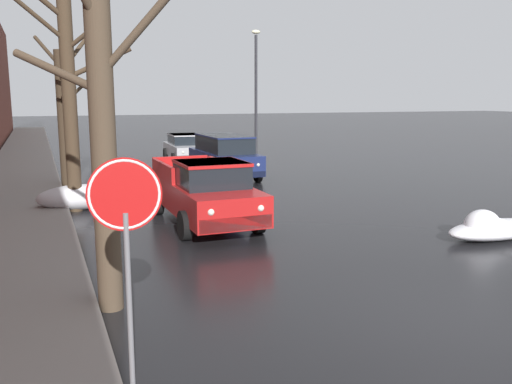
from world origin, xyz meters
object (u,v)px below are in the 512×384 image
at_px(bare_tree_at_the_corner, 98,99).
at_px(pickup_truck_red_approaching_near_lane, 205,192).
at_px(bare_tree_second_along_sidewalk, 69,94).
at_px(stop_sign_at_corner, 126,218).
at_px(bare_tree_mid_block, 64,112).
at_px(suv_darkblue_parked_kerbside_close, 224,155).
at_px(fire_hydrant, 102,217).
at_px(sedan_silver_parked_kerbside_mid, 186,147).
at_px(street_lamp_post, 256,91).

relative_size(bare_tree_at_the_corner, pickup_truck_red_approaching_near_lane, 1.20).
distance_m(bare_tree_second_along_sidewalk, stop_sign_at_corner, 11.24).
distance_m(bare_tree_second_along_sidewalk, pickup_truck_red_approaching_near_lane, 5.08).
relative_size(bare_tree_at_the_corner, bare_tree_mid_block, 1.11).
relative_size(suv_darkblue_parked_kerbside_close, fire_hydrant, 6.54).
distance_m(bare_tree_mid_block, sedan_silver_parked_kerbside_mid, 9.50).
bearing_deg(stop_sign_at_corner, fire_hydrant, 85.86).
bearing_deg(fire_hydrant, bare_tree_second_along_sidewalk, 99.01).
height_order(bare_tree_at_the_corner, bare_tree_second_along_sidewalk, bare_tree_second_along_sidewalk).
relative_size(sedan_silver_parked_kerbside_mid, street_lamp_post, 0.67).
bearing_deg(bare_tree_at_the_corner, fire_hydrant, 84.59).
bearing_deg(sedan_silver_parked_kerbside_mid, street_lamp_post, -46.49).
relative_size(suv_darkblue_parked_kerbside_close, street_lamp_post, 0.71).
relative_size(bare_tree_at_the_corner, suv_darkblue_parked_kerbside_close, 1.35).
xyz_separation_m(pickup_truck_red_approaching_near_lane, suv_darkblue_parked_kerbside_close, (3.10, 7.53, 0.11)).
xyz_separation_m(pickup_truck_red_approaching_near_lane, sedan_silver_parked_kerbside_mid, (3.26, 14.39, -0.13)).
bearing_deg(suv_darkblue_parked_kerbside_close, bare_tree_at_the_corner, -116.38).
height_order(bare_tree_mid_block, stop_sign_at_corner, bare_tree_mid_block).
bearing_deg(bare_tree_mid_block, street_lamp_post, 22.43).
relative_size(bare_tree_second_along_sidewalk, bare_tree_mid_block, 1.18).
height_order(bare_tree_at_the_corner, sedan_silver_parked_kerbside_mid, bare_tree_at_the_corner).
relative_size(bare_tree_second_along_sidewalk, fire_hydrant, 9.40).
bearing_deg(bare_tree_at_the_corner, stop_sign_at_corner, -91.91).
bearing_deg(pickup_truck_red_approaching_near_lane, stop_sign_at_corner, -111.94).
xyz_separation_m(pickup_truck_red_approaching_near_lane, street_lamp_post, (6.09, 11.41, 2.77)).
distance_m(bare_tree_mid_block, stop_sign_at_corner, 15.72).
bearing_deg(sedan_silver_parked_kerbside_mid, stop_sign_at_corner, -106.18).
distance_m(pickup_truck_red_approaching_near_lane, stop_sign_at_corner, 8.80).
height_order(pickup_truck_red_approaching_near_lane, suv_darkblue_parked_kerbside_close, suv_darkblue_parked_kerbside_close).
height_order(pickup_truck_red_approaching_near_lane, stop_sign_at_corner, stop_sign_at_corner).
xyz_separation_m(stop_sign_at_corner, street_lamp_post, (9.35, 19.49, 1.51)).
bearing_deg(sedan_silver_parked_kerbside_mid, pickup_truck_red_approaching_near_lane, -102.78).
bearing_deg(street_lamp_post, fire_hydrant, -128.01).
bearing_deg(sedan_silver_parked_kerbside_mid, suv_darkblue_parked_kerbside_close, -91.40).
bearing_deg(fire_hydrant, sedan_silver_parked_kerbside_mid, 67.34).
xyz_separation_m(bare_tree_second_along_sidewalk, fire_hydrant, (0.45, -2.86, -3.09)).
bearing_deg(bare_tree_mid_block, bare_tree_at_the_corner, -90.34).
bearing_deg(bare_tree_mid_block, sedan_silver_parked_kerbside_mid, 46.85).
height_order(bare_tree_second_along_sidewalk, bare_tree_mid_block, bare_tree_second_along_sidewalk).
relative_size(bare_tree_second_along_sidewalk, sedan_silver_parked_kerbside_mid, 1.50).
height_order(bare_tree_mid_block, pickup_truck_red_approaching_near_lane, bare_tree_mid_block).
distance_m(bare_tree_second_along_sidewalk, street_lamp_post, 12.41).
xyz_separation_m(pickup_truck_red_approaching_near_lane, fire_hydrant, (-2.65, 0.22, -0.52)).
xyz_separation_m(bare_tree_second_along_sidewalk, sedan_silver_parked_kerbside_mid, (6.37, 11.31, -2.70)).
relative_size(bare_tree_second_along_sidewalk, stop_sign_at_corner, 2.41).
relative_size(pickup_truck_red_approaching_near_lane, street_lamp_post, 0.80).
distance_m(bare_tree_at_the_corner, street_lamp_post, 18.90).
distance_m(suv_darkblue_parked_kerbside_close, street_lamp_post, 5.58).
xyz_separation_m(bare_tree_second_along_sidewalk, pickup_truck_red_approaching_near_lane, (3.11, -3.09, -2.57)).
bearing_deg(suv_darkblue_parked_kerbside_close, pickup_truck_red_approaching_near_lane, -112.35).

